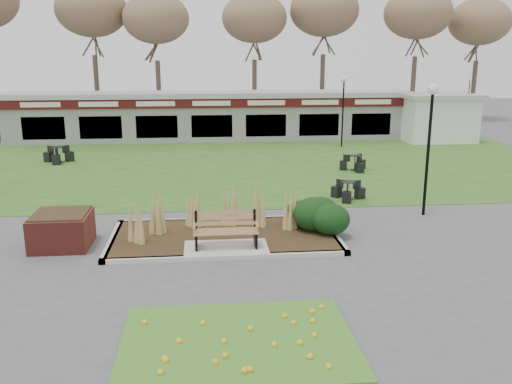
{
  "coord_description": "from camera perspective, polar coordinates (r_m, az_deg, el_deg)",
  "views": [
    {
      "loc": [
        -0.54,
        -13.37,
        5.04
      ],
      "look_at": [
        0.98,
        2.0,
        1.14
      ],
      "focal_mm": 38.0,
      "sensor_mm": 36.0,
      "label": 1
    }
  ],
  "objects": [
    {
      "name": "flower_bed",
      "position": [
        10.09,
        -1.9,
        -15.34
      ],
      "size": [
        4.2,
        3.0,
        0.16
      ],
      "color": "#2F7421",
      "rests_on": "ground"
    },
    {
      "name": "lawn",
      "position": [
        25.87,
        -4.34,
        2.93
      ],
      "size": [
        34.0,
        16.0,
        0.02
      ],
      "primitive_type": "cube",
      "color": "#2B5A1C",
      "rests_on": "ground"
    },
    {
      "name": "park_bench",
      "position": [
        14.33,
        -3.2,
        -3.94
      ],
      "size": [
        1.7,
        0.66,
        0.93
      ],
      "color": "#9B7A46",
      "rests_on": "ground"
    },
    {
      "name": "lamp_post_mid_right",
      "position": [
        17.87,
        17.9,
        7.18
      ],
      "size": [
        0.35,
        0.35,
        4.21
      ],
      "color": "black",
      "rests_on": "ground"
    },
    {
      "name": "tree_backdrop",
      "position": [
        41.5,
        -5.15,
        18.72
      ],
      "size": [
        47.24,
        5.24,
        10.36
      ],
      "color": "#47382B",
      "rests_on": "ground"
    },
    {
      "name": "service_hut",
      "position": [
        34.55,
        18.54,
        7.5
      ],
      "size": [
        4.4,
        3.4,
        2.83
      ],
      "color": "white",
      "rests_on": "ground"
    },
    {
      "name": "lamp_post_far_right",
      "position": [
        30.87,
        9.19,
        9.96
      ],
      "size": [
        0.33,
        0.33,
        3.92
      ],
      "color": "black",
      "rests_on": "ground"
    },
    {
      "name": "ground",
      "position": [
        14.3,
        -3.12,
        -6.49
      ],
      "size": [
        100.0,
        100.0,
        0.0
      ],
      "primitive_type": "plane",
      "color": "#515154",
      "rests_on": "ground"
    },
    {
      "name": "planting_bed",
      "position": [
        15.55,
        1.34,
        -3.32
      ],
      "size": [
        6.75,
        3.4,
        1.27
      ],
      "color": "#301F13",
      "rests_on": "ground"
    },
    {
      "name": "food_pavilion",
      "position": [
        33.52,
        -4.73,
        8.04
      ],
      "size": [
        24.6,
        3.4,
        2.9
      ],
      "color": "gray",
      "rests_on": "ground"
    },
    {
      "name": "car_black",
      "position": [
        36.28,
        -22.28,
        6.33
      ],
      "size": [
        4.68,
        2.22,
        1.48
      ],
      "primitive_type": "imported",
      "rotation": [
        0.0,
        0.0,
        1.72
      ],
      "color": "black",
      "rests_on": "ground"
    },
    {
      "name": "bistro_set_c",
      "position": [
        19.66,
        9.62,
        -0.15
      ],
      "size": [
        1.18,
        1.22,
        0.66
      ],
      "color": "black",
      "rests_on": "ground"
    },
    {
      "name": "brick_planter",
      "position": [
        15.56,
        -19.77,
        -3.74
      ],
      "size": [
        1.5,
        1.5,
        0.95
      ],
      "color": "maroon",
      "rests_on": "ground"
    },
    {
      "name": "bistro_set_d",
      "position": [
        24.7,
        10.34,
        2.77
      ],
      "size": [
        1.28,
        1.22,
        0.69
      ],
      "color": "black",
      "rests_on": "ground"
    },
    {
      "name": "patio_umbrella",
      "position": [
        35.33,
        21.3,
        7.62
      ],
      "size": [
        2.32,
        2.35,
        2.49
      ],
      "color": "black",
      "rests_on": "ground"
    },
    {
      "name": "bistro_set_b",
      "position": [
        27.82,
        -20.11,
        3.46
      ],
      "size": [
        1.44,
        1.31,
        0.77
      ],
      "color": "black",
      "rests_on": "ground"
    }
  ]
}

